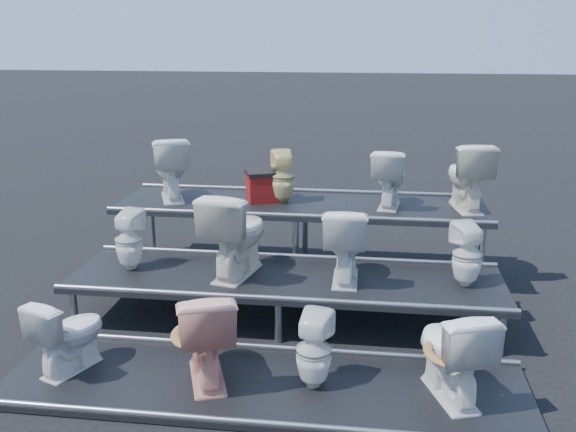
# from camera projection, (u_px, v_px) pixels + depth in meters

# --- Properties ---
(ground) EXTENTS (80.00, 80.00, 0.00)m
(ground) POSITION_uv_depth(u_px,v_px,m) (286.00, 319.00, 6.39)
(ground) COLOR black
(ground) RESTS_ON ground
(tier_front) EXTENTS (4.20, 1.20, 0.06)m
(tier_front) POSITION_uv_depth(u_px,v_px,m) (263.00, 385.00, 5.15)
(tier_front) COLOR black
(tier_front) RESTS_ON ground
(tier_mid) EXTENTS (4.20, 1.20, 0.46)m
(tier_mid) POSITION_uv_depth(u_px,v_px,m) (286.00, 298.00, 6.33)
(tier_mid) COLOR black
(tier_mid) RESTS_ON ground
(tier_back) EXTENTS (4.20, 1.20, 0.86)m
(tier_back) POSITION_uv_depth(u_px,v_px,m) (301.00, 238.00, 7.51)
(tier_back) COLOR black
(tier_back) RESTS_ON ground
(toilet_0) EXTENTS (0.58, 0.73, 0.65)m
(toilet_0) POSITION_uv_depth(u_px,v_px,m) (69.00, 333.00, 5.25)
(toilet_0) COLOR white
(toilet_0) RESTS_ON tier_front
(toilet_1) EXTENTS (0.69, 0.89, 0.80)m
(toilet_1) POSITION_uv_depth(u_px,v_px,m) (205.00, 333.00, 5.09)
(toilet_1) COLOR #E89F8C
(toilet_1) RESTS_ON tier_front
(toilet_2) EXTENTS (0.34, 0.34, 0.63)m
(toilet_2) POSITION_uv_depth(u_px,v_px,m) (314.00, 350.00, 5.00)
(toilet_2) COLOR white
(toilet_2) RESTS_ON tier_front
(toilet_3) EXTENTS (0.65, 0.84, 0.76)m
(toilet_3) POSITION_uv_depth(u_px,v_px,m) (452.00, 351.00, 4.85)
(toilet_3) COLOR white
(toilet_3) RESTS_ON tier_front
(toilet_4) EXTENTS (0.33, 0.33, 0.61)m
(toilet_4) POSITION_uv_depth(u_px,v_px,m) (129.00, 240.00, 6.38)
(toilet_4) COLOR white
(toilet_4) RESTS_ON tier_mid
(toilet_5) EXTENTS (0.65, 0.92, 0.85)m
(toilet_5) POSITION_uv_depth(u_px,v_px,m) (236.00, 233.00, 6.21)
(toilet_5) COLOR silver
(toilet_5) RESTS_ON tier_mid
(toilet_6) EXTENTS (0.42, 0.73, 0.74)m
(toilet_6) POSITION_uv_depth(u_px,v_px,m) (345.00, 243.00, 6.09)
(toilet_6) COLOR white
(toilet_6) RESTS_ON tier_mid
(toilet_7) EXTENTS (0.36, 0.37, 0.61)m
(toilet_7) POSITION_uv_depth(u_px,v_px,m) (467.00, 255.00, 5.96)
(toilet_7) COLOR white
(toilet_7) RESTS_ON tier_mid
(toilet_8) EXTENTS (0.66, 0.83, 0.74)m
(toilet_8) POSITION_uv_depth(u_px,v_px,m) (170.00, 168.00, 7.49)
(toilet_8) COLOR white
(toilet_8) RESTS_ON tier_back
(toilet_9) EXTENTS (0.34, 0.34, 0.61)m
(toilet_9) POSITION_uv_depth(u_px,v_px,m) (283.00, 177.00, 7.33)
(toilet_9) COLOR #E1CE89
(toilet_9) RESTS_ON tier_back
(toilet_10) EXTENTS (0.45, 0.69, 0.66)m
(toilet_10) POSITION_uv_depth(u_px,v_px,m) (390.00, 178.00, 7.17)
(toilet_10) COLOR white
(toilet_10) RESTS_ON tier_back
(toilet_11) EXTENTS (0.53, 0.80, 0.76)m
(toilet_11) POSITION_uv_depth(u_px,v_px,m) (467.00, 175.00, 7.05)
(toilet_11) COLOR silver
(toilet_11) RESTS_ON tier_back
(red_crate) EXTENTS (0.52, 0.47, 0.31)m
(red_crate) POSITION_uv_depth(u_px,v_px,m) (266.00, 188.00, 7.46)
(red_crate) COLOR maroon
(red_crate) RESTS_ON tier_back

